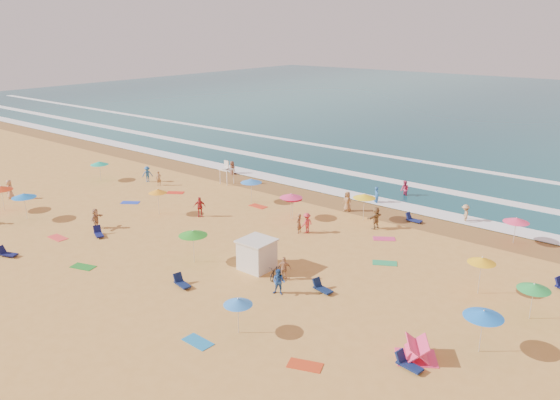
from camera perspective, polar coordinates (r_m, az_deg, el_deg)
The scene contains 13 objects.
ground at distance 44.85m, azimuth -7.09°, elevation -3.10°, with size 220.00×220.00×0.00m, color gold.
ocean at distance 118.06m, azimuth 23.71°, elevation 8.64°, with size 220.00×140.00×0.18m, color #0C4756.
wet_sand at distance 53.78m, azimuth 2.43°, elevation 0.61°, with size 220.00×220.00×0.00m, color olive.
surf_foam at distance 60.82m, azimuth 7.36°, elevation 2.62°, with size 200.00×18.70×0.05m.
cabana at distance 37.31m, azimuth -2.43°, elevation -5.77°, with size 2.00×2.00×2.00m, color silver.
cabana_roof at distance 36.90m, azimuth -2.45°, elevation -4.26°, with size 2.20×2.20×0.12m, color silver.
bicycle at distance 36.21m, azimuth -0.44°, elevation -7.47°, with size 0.60×1.72×0.90m, color black.
lifeguard_stand at distance 57.28m, azimuth -5.58°, elevation 2.71°, with size 1.20×1.20×2.10m, color white, non-canonical shape.
beach_umbrellas at distance 42.34m, azimuth -4.55°, elevation -1.31°, with size 46.03×29.64×0.71m.
loungers at distance 39.10m, azimuth -6.03°, elevation -6.04°, with size 51.01×25.75×0.34m.
towels at distance 42.36m, azimuth -9.57°, elevation -4.49°, with size 33.91×20.89×0.03m.
popup_tents at distance 34.15m, azimuth 23.96°, elevation -10.53°, with size 8.54×16.63×1.20m.
beachgoers at distance 47.64m, azimuth -3.18°, elevation -0.68°, with size 37.58×30.41×2.11m.
Camera 1 is at (30.27, -28.99, 15.97)m, focal length 35.00 mm.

